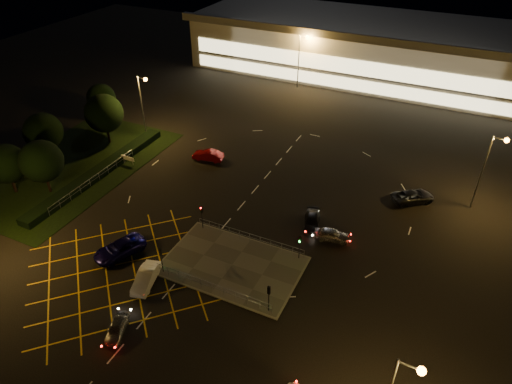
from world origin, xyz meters
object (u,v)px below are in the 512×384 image
at_px(signal_se, 269,294).
at_px(car_east_grey, 413,197).
at_px(signal_ne, 300,242).
at_px(car_circ_red, 208,155).
at_px(car_near_silver, 117,328).
at_px(signal_sw, 161,255).
at_px(car_left_blue, 120,249).
at_px(signal_nw, 202,213).
at_px(car_queue_white, 146,278).
at_px(car_right_silver, 332,235).
at_px(car_far_dkgrey, 312,221).

relative_size(signal_se, car_east_grey, 0.58).
distance_m(signal_ne, car_circ_red, 24.13).
relative_size(car_near_silver, car_east_grey, 0.66).
height_order(signal_sw, car_left_blue, signal_sw).
height_order(signal_nw, car_near_silver, signal_nw).
height_order(signal_sw, car_east_grey, signal_sw).
xyz_separation_m(signal_sw, car_circ_red, (-7.53, 22.08, -1.62)).
bearing_deg(signal_se, signal_ne, -90.00).
distance_m(signal_nw, signal_ne, 12.00).
xyz_separation_m(signal_sw, car_queue_white, (-0.64, -2.00, -1.61)).
bearing_deg(car_right_silver, car_far_dkgrey, 52.97).
xyz_separation_m(car_far_dkgrey, car_east_grey, (9.87, 10.12, 0.11)).
height_order(car_left_blue, car_far_dkgrey, car_left_blue).
bearing_deg(car_east_grey, car_left_blue, 93.14).
xyz_separation_m(car_left_blue, car_circ_red, (-1.65, 21.75, -0.04)).
xyz_separation_m(car_far_dkgrey, car_right_silver, (2.87, -1.42, 0.04)).
distance_m(signal_se, car_far_dkgrey, 14.14).
height_order(signal_se, car_east_grey, signal_se).
relative_size(car_far_dkgrey, car_right_silver, 1.11).
height_order(car_near_silver, car_queue_white, car_queue_white).
bearing_deg(signal_se, car_near_silver, 35.57).
height_order(car_queue_white, car_circ_red, car_queue_white).
bearing_deg(car_far_dkgrey, car_left_blue, -157.17).
distance_m(car_near_silver, car_circ_red, 31.27).
height_order(car_near_silver, car_right_silver, car_right_silver).
height_order(car_far_dkgrey, car_right_silver, car_right_silver).
height_order(car_near_silver, car_east_grey, car_east_grey).
height_order(signal_se, signal_ne, same).
xyz_separation_m(car_near_silver, car_left_blue, (-6.56, 8.42, 0.17)).
bearing_deg(car_queue_white, car_far_dkgrey, 38.45).
distance_m(car_right_silver, car_circ_red, 23.69).
relative_size(signal_nw, car_left_blue, 0.56).
height_order(car_far_dkgrey, car_east_grey, car_east_grey).
xyz_separation_m(car_queue_white, car_circ_red, (-6.89, 24.08, -0.02)).
xyz_separation_m(signal_nw, car_left_blue, (-5.88, -7.66, -1.58)).
xyz_separation_m(signal_se, car_east_grey, (9.18, 24.14, -1.62)).
bearing_deg(car_near_silver, signal_ne, 34.92).
xyz_separation_m(car_near_silver, car_far_dkgrey, (10.63, 22.11, 0.03)).
distance_m(signal_ne, car_east_grey, 18.65).
height_order(signal_se, car_circ_red, signal_se).
xyz_separation_m(signal_se, car_near_silver, (-11.32, -8.09, -1.76)).
relative_size(car_left_blue, car_right_silver, 1.42).
bearing_deg(car_left_blue, signal_se, 20.48).
relative_size(car_left_blue, car_far_dkgrey, 1.28).
xyz_separation_m(signal_nw, car_right_silver, (14.19, 4.62, -1.69)).
xyz_separation_m(signal_se, car_right_silver, (2.19, 12.60, -1.69)).
distance_m(signal_sw, car_east_grey, 32.16).
xyz_separation_m(signal_sw, car_left_blue, (-5.88, 0.33, -1.58)).
bearing_deg(car_near_silver, signal_nw, 72.50).
xyz_separation_m(car_queue_white, car_right_silver, (14.83, 14.60, -0.08)).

